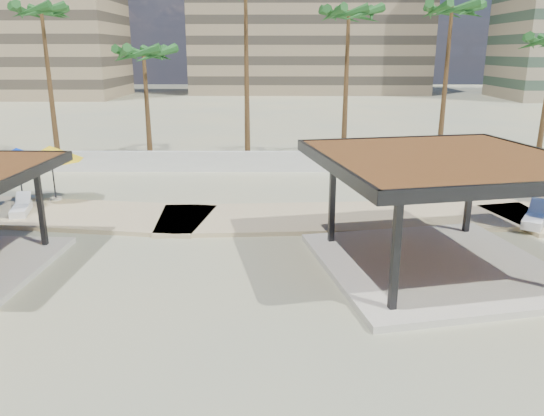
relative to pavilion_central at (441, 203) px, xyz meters
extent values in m
plane|color=tan|center=(-3.97, -1.68, -2.23)|extent=(200.00, 200.00, 0.00)
cube|color=#C6B284|center=(-15.97, 5.82, -2.17)|extent=(16.40, 6.19, 0.24)
cube|color=#C6B284|center=(-1.97, 5.32, -2.17)|extent=(16.24, 5.11, 0.24)
cube|color=silver|center=(-3.97, 14.32, -1.63)|extent=(56.00, 0.30, 1.20)
cube|color=#847259|center=(0.03, 76.32, 11.77)|extent=(38.00, 16.00, 28.00)
cube|color=beige|center=(0.00, 0.00, -2.13)|extent=(8.35, 8.35, 0.21)
cube|color=black|center=(-2.05, -3.16, -0.42)|extent=(0.23, 0.23, 3.20)
cube|color=black|center=(-3.16, 2.05, -0.42)|extent=(0.23, 0.23, 3.20)
cube|color=black|center=(2.05, 3.16, -0.42)|extent=(0.23, 0.23, 3.20)
cube|color=brown|center=(0.00, 0.00, 1.33)|extent=(8.60, 8.60, 0.30)
cube|color=black|center=(0.76, -3.55, 1.33)|extent=(7.22, 1.66, 0.36)
cube|color=black|center=(-0.76, 3.55, 1.33)|extent=(7.22, 1.66, 0.36)
cube|color=black|center=(-3.55, -0.76, 1.33)|extent=(1.66, 7.22, 0.36)
cube|color=black|center=(-13.32, 1.65, -0.59)|extent=(0.18, 0.18, 2.89)
cube|color=black|center=(-12.55, -0.80, 0.99)|extent=(0.39, 6.65, 0.33)
cylinder|color=beige|center=(-15.30, 7.52, -1.99)|extent=(0.49, 0.49, 0.12)
cylinder|color=#262628|center=(-15.30, 7.52, -0.88)|extent=(0.07, 0.07, 2.34)
cone|color=yellow|center=(-15.30, 7.52, 0.13)|extent=(3.46, 3.46, 0.68)
cylinder|color=beige|center=(-16.82, 7.52, -2.00)|extent=(0.47, 0.47, 0.11)
cylinder|color=#262628|center=(-16.82, 7.52, -0.93)|extent=(0.07, 0.07, 2.25)
cone|color=#0533CA|center=(-16.82, 7.52, 0.04)|extent=(2.89, 2.89, 0.66)
cube|color=white|center=(-15.93, 5.42, -1.93)|extent=(1.07, 1.89, 0.25)
cube|color=white|center=(-15.93, 5.42, -1.78)|extent=(1.07, 1.89, 0.05)
cube|color=white|center=(-16.11, 6.09, -1.56)|extent=(0.73, 0.75, 0.45)
cube|color=white|center=(5.09, 4.12, -1.91)|extent=(1.70, 2.09, 0.28)
cube|color=white|center=(5.09, 4.12, -1.74)|extent=(1.70, 2.09, 0.06)
cube|color=white|center=(5.52, 4.78, -1.49)|extent=(0.94, 0.95, 0.52)
cone|color=brown|center=(-18.97, 17.02, 2.37)|extent=(0.36, 0.36, 9.21)
ellipsoid|color=#1D531F|center=(-18.97, 17.02, 6.73)|extent=(3.00, 3.00, 1.80)
cone|color=brown|center=(-12.97, 16.42, 1.18)|extent=(0.36, 0.36, 6.83)
ellipsoid|color=#1D531F|center=(-12.97, 16.42, 4.34)|extent=(3.00, 3.00, 1.80)
cone|color=brown|center=(-6.97, 17.22, 2.92)|extent=(0.36, 0.36, 10.31)
cone|color=brown|center=(-0.97, 16.72, 2.29)|extent=(0.36, 0.36, 9.04)
ellipsoid|color=#1D531F|center=(-0.97, 16.72, 6.56)|extent=(3.00, 3.00, 1.80)
cone|color=brown|center=(5.03, 16.92, 2.40)|extent=(0.36, 0.36, 9.26)
ellipsoid|color=#1D531F|center=(5.03, 16.92, 6.77)|extent=(3.00, 3.00, 1.80)
camera|label=1|loc=(-5.12, -15.91, 4.54)|focal=35.00mm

